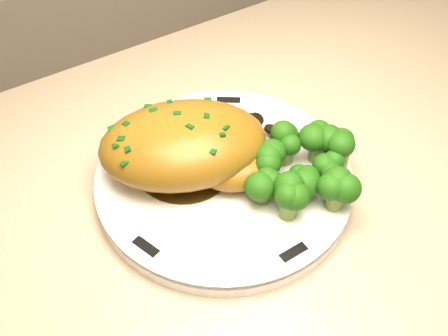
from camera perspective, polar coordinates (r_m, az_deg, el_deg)
plate at (r=0.61m, az=0.00°, el=-1.22°), size 0.28×0.28×0.02m
rim_accent_0 at (r=0.69m, az=0.46°, el=6.90°), size 0.03×0.02×0.00m
rim_accent_1 at (r=0.64m, az=-10.13°, el=2.24°), size 0.03×0.03×0.00m
rim_accent_2 at (r=0.55m, az=-7.94°, el=-7.93°), size 0.02×0.03×0.00m
rim_accent_3 at (r=0.54m, az=7.07°, el=-8.51°), size 0.03×0.01×0.00m
rim_accent_4 at (r=0.63m, az=10.54°, el=1.57°), size 0.02×0.03×0.00m
gravy_pool at (r=0.61m, az=-4.00°, el=0.18°), size 0.11×0.11×0.00m
chicken_breast at (r=0.58m, az=-3.55°, el=2.16°), size 0.21×0.18×0.07m
mushroom_pile at (r=0.63m, az=1.38°, el=3.19°), size 0.08×0.06×0.02m
broccoli_florets at (r=0.58m, az=8.13°, el=-0.12°), size 0.13×0.10×0.04m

